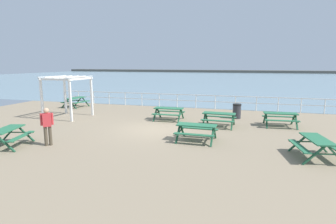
{
  "coord_description": "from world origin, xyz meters",
  "views": [
    {
      "loc": [
        4.76,
        -13.82,
        3.54
      ],
      "look_at": [
        0.41,
        1.06,
        0.8
      ],
      "focal_mm": 29.6,
      "sensor_mm": 36.0,
      "label": 1
    }
  ],
  "objects_px": {
    "visitor": "(47,124)",
    "picnic_table_near_right": "(169,111)",
    "picnic_table_far_right": "(219,116)",
    "picnic_table_seaward": "(7,133)",
    "picnic_table_near_left": "(75,100)",
    "lattice_pergola": "(67,87)",
    "picnic_table_mid_centre": "(317,143)",
    "picnic_table_far_left": "(280,116)",
    "litter_bin": "(237,111)",
    "picnic_table_corner": "(197,129)"
  },
  "relations": [
    {
      "from": "visitor",
      "to": "picnic_table_near_right",
      "type": "bearing_deg",
      "value": -66.87
    },
    {
      "from": "picnic_table_far_right",
      "to": "picnic_table_seaward",
      "type": "distance_m",
      "value": 10.52
    },
    {
      "from": "picnic_table_near_left",
      "to": "lattice_pergola",
      "type": "relative_size",
      "value": 0.73
    },
    {
      "from": "picnic_table_mid_centre",
      "to": "lattice_pergola",
      "type": "distance_m",
      "value": 14.7
    },
    {
      "from": "picnic_table_near_right",
      "to": "picnic_table_seaward",
      "type": "distance_m",
      "value": 8.96
    },
    {
      "from": "picnic_table_near_left",
      "to": "picnic_table_far_left",
      "type": "bearing_deg",
      "value": -93.66
    },
    {
      "from": "picnic_table_seaward",
      "to": "visitor",
      "type": "relative_size",
      "value": 1.28
    },
    {
      "from": "picnic_table_near_left",
      "to": "picnic_table_far_left",
      "type": "relative_size",
      "value": 1.03
    },
    {
      "from": "picnic_table_near_right",
      "to": "lattice_pergola",
      "type": "xyz_separation_m",
      "value": [
        -6.66,
        -0.97,
        1.41
      ]
    },
    {
      "from": "picnic_table_far_left",
      "to": "picnic_table_seaward",
      "type": "distance_m",
      "value": 13.83
    },
    {
      "from": "picnic_table_far_left",
      "to": "litter_bin",
      "type": "height_order",
      "value": "litter_bin"
    },
    {
      "from": "picnic_table_far_left",
      "to": "lattice_pergola",
      "type": "distance_m",
      "value": 13.33
    },
    {
      "from": "picnic_table_near_right",
      "to": "picnic_table_mid_centre",
      "type": "bearing_deg",
      "value": -36.71
    },
    {
      "from": "picnic_table_near_left",
      "to": "picnic_table_far_left",
      "type": "height_order",
      "value": "same"
    },
    {
      "from": "lattice_pergola",
      "to": "litter_bin",
      "type": "xyz_separation_m",
      "value": [
        10.76,
        2.69,
        -1.52
      ]
    },
    {
      "from": "picnic_table_far_right",
      "to": "litter_bin",
      "type": "height_order",
      "value": "litter_bin"
    },
    {
      "from": "picnic_table_near_left",
      "to": "picnic_table_near_right",
      "type": "height_order",
      "value": "same"
    },
    {
      "from": "picnic_table_seaward",
      "to": "visitor",
      "type": "height_order",
      "value": "visitor"
    },
    {
      "from": "picnic_table_far_left",
      "to": "visitor",
      "type": "height_order",
      "value": "visitor"
    },
    {
      "from": "picnic_table_far_left",
      "to": "lattice_pergola",
      "type": "xyz_separation_m",
      "value": [
        -13.22,
        -1.03,
        1.41
      ]
    },
    {
      "from": "picnic_table_far_right",
      "to": "picnic_table_corner",
      "type": "bearing_deg",
      "value": -98.64
    },
    {
      "from": "picnic_table_near_right",
      "to": "lattice_pergola",
      "type": "relative_size",
      "value": 0.67
    },
    {
      "from": "picnic_table_far_right",
      "to": "litter_bin",
      "type": "distance_m",
      "value": 2.8
    },
    {
      "from": "picnic_table_near_left",
      "to": "picnic_table_seaward",
      "type": "height_order",
      "value": "same"
    },
    {
      "from": "picnic_table_seaward",
      "to": "lattice_pergola",
      "type": "bearing_deg",
      "value": -1.4
    },
    {
      "from": "picnic_table_mid_centre",
      "to": "picnic_table_seaward",
      "type": "bearing_deg",
      "value": 89.24
    },
    {
      "from": "picnic_table_corner",
      "to": "picnic_table_near_right",
      "type": "bearing_deg",
      "value": 122.37
    },
    {
      "from": "picnic_table_seaward",
      "to": "picnic_table_near_left",
      "type": "bearing_deg",
      "value": 4.62
    },
    {
      "from": "lattice_pergola",
      "to": "picnic_table_near_left",
      "type": "bearing_deg",
      "value": 121.7
    },
    {
      "from": "picnic_table_far_right",
      "to": "lattice_pergola",
      "type": "bearing_deg",
      "value": -177.0
    },
    {
      "from": "picnic_table_far_right",
      "to": "visitor",
      "type": "distance_m",
      "value": 8.91
    },
    {
      "from": "picnic_table_near_right",
      "to": "picnic_table_far_left",
      "type": "distance_m",
      "value": 6.56
    },
    {
      "from": "litter_bin",
      "to": "picnic_table_mid_centre",
      "type": "bearing_deg",
      "value": -65.4
    },
    {
      "from": "picnic_table_corner",
      "to": "picnic_table_seaward",
      "type": "bearing_deg",
      "value": -156.65
    },
    {
      "from": "picnic_table_mid_centre",
      "to": "picnic_table_corner",
      "type": "bearing_deg",
      "value": 67.23
    },
    {
      "from": "picnic_table_far_left",
      "to": "visitor",
      "type": "bearing_deg",
      "value": -150.47
    },
    {
      "from": "picnic_table_seaward",
      "to": "visitor",
      "type": "distance_m",
      "value": 1.75
    },
    {
      "from": "picnic_table_mid_centre",
      "to": "litter_bin",
      "type": "bearing_deg",
      "value": 14.52
    },
    {
      "from": "lattice_pergola",
      "to": "picnic_table_near_right",
      "type": "bearing_deg",
      "value": 11.26
    },
    {
      "from": "picnic_table_corner",
      "to": "visitor",
      "type": "bearing_deg",
      "value": -156.23
    },
    {
      "from": "picnic_table_far_left",
      "to": "litter_bin",
      "type": "xyz_separation_m",
      "value": [
        -2.46,
        1.66,
        -0.1
      ]
    },
    {
      "from": "picnic_table_seaward",
      "to": "litter_bin",
      "type": "bearing_deg",
      "value": -60.45
    },
    {
      "from": "picnic_table_far_left",
      "to": "picnic_table_corner",
      "type": "bearing_deg",
      "value": -137.48
    },
    {
      "from": "picnic_table_near_right",
      "to": "litter_bin",
      "type": "relative_size",
      "value": 1.91
    },
    {
      "from": "picnic_table_corner",
      "to": "litter_bin",
      "type": "relative_size",
      "value": 1.93
    },
    {
      "from": "picnic_table_seaward",
      "to": "picnic_table_far_right",
      "type": "bearing_deg",
      "value": -67.5
    },
    {
      "from": "picnic_table_near_left",
      "to": "picnic_table_corner",
      "type": "bearing_deg",
      "value": -115.39
    },
    {
      "from": "picnic_table_far_left",
      "to": "picnic_table_near_right",
      "type": "bearing_deg",
      "value": 175.96
    },
    {
      "from": "picnic_table_near_right",
      "to": "picnic_table_corner",
      "type": "xyz_separation_m",
      "value": [
        2.56,
        -4.24,
        0.0
      ]
    },
    {
      "from": "visitor",
      "to": "picnic_table_far_right",
      "type": "bearing_deg",
      "value": -88.66
    }
  ]
}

